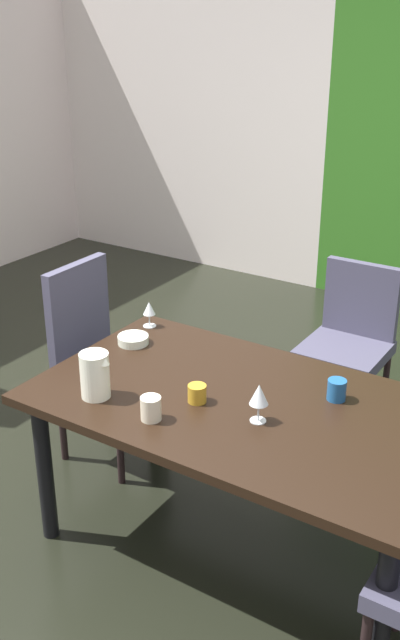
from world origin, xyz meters
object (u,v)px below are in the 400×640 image
at_px(chair_head_far, 350,337).
at_px(wine_glass_left, 149,309).
at_px(dining_table, 244,418).
at_px(chair_left_far, 98,354).
at_px(cup_corner, 337,390).
at_px(cup_north, 151,408).
at_px(serving_bowl_near_shelf, 133,340).
at_px(cup_right, 197,394).
at_px(wine_glass_center, 259,395).
at_px(pitcher_rear, 95,375).

height_order(chair_head_far, wine_glass_left, chair_head_far).
relative_size(dining_table, chair_left_far, 1.67).
bearing_deg(cup_corner, chair_left_far, 177.45).
distance_m(dining_table, cup_north, 0.41).
relative_size(serving_bowl_near_shelf, cup_right, 1.94).
bearing_deg(dining_table, cup_right, -145.47).
bearing_deg(wine_glass_center, cup_north, -149.12).
bearing_deg(wine_glass_left, cup_corner, -9.30).
relative_size(dining_table, cup_right, 22.76).
relative_size(cup_right, pitcher_rear, 0.39).
height_order(wine_glass_left, serving_bowl_near_shelf, wine_glass_left).
height_order(cup_corner, cup_right, cup_corner).
relative_size(dining_table, cup_north, 17.96).
relative_size(wine_glass_left, cup_north, 1.36).
distance_m(cup_corner, cup_right, 0.56).
bearing_deg(chair_left_far, chair_head_far, 135.27).
relative_size(chair_head_far, cup_north, 9.60).
bearing_deg(wine_glass_center, serving_bowl_near_shelf, 160.70).
distance_m(wine_glass_left, cup_right, 0.78).
bearing_deg(chair_left_far, wine_glass_left, 114.91).
height_order(cup_north, cup_right, cup_north).
xyz_separation_m(cup_north, cup_right, (0.07, 0.21, -0.01)).
height_order(wine_glass_center, cup_corner, wine_glass_center).
distance_m(wine_glass_center, cup_corner, 0.37).
relative_size(cup_north, pitcher_rear, 0.49).
xyz_separation_m(wine_glass_center, cup_north, (-0.35, -0.21, -0.06)).
bearing_deg(chair_left_far, cup_north, 52.98).
bearing_deg(chair_left_far, wine_glass_center, 71.61).
bearing_deg(cup_north, chair_left_far, 142.98).
xyz_separation_m(cup_corner, cup_north, (-0.53, -0.52, 0.00)).
xyz_separation_m(chair_left_far, pitcher_rear, (0.48, -0.56, 0.27)).
bearing_deg(dining_table, wine_glass_left, 153.04).
relative_size(chair_head_far, wine_glass_left, 7.05).
bearing_deg(chair_left_far, dining_table, 75.00).
distance_m(wine_glass_center, cup_right, 0.29).
distance_m(serving_bowl_near_shelf, pitcher_rear, 0.51).
height_order(wine_glass_center, serving_bowl_near_shelf, wine_glass_center).
bearing_deg(cup_north, cup_right, 70.13).
bearing_deg(chair_head_far, cup_north, 82.78).
bearing_deg(serving_bowl_near_shelf, pitcher_rear, -69.26).
bearing_deg(dining_table, wine_glass_center, -41.08).
xyz_separation_m(chair_left_far, cup_corner, (1.31, -0.06, 0.22)).
relative_size(wine_glass_center, serving_bowl_near_shelf, 1.08).
bearing_deg(cup_north, chair_head_far, 82.78).
relative_size(chair_head_far, wine_glass_center, 5.78).
bearing_deg(pitcher_rear, chair_head_far, 72.40).
relative_size(cup_north, cup_right, 1.27).
xyz_separation_m(wine_glass_left, cup_right, (0.60, -0.49, -0.05)).
relative_size(wine_glass_left, serving_bowl_near_shelf, 0.89).
bearing_deg(cup_north, wine_glass_center, 30.88).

